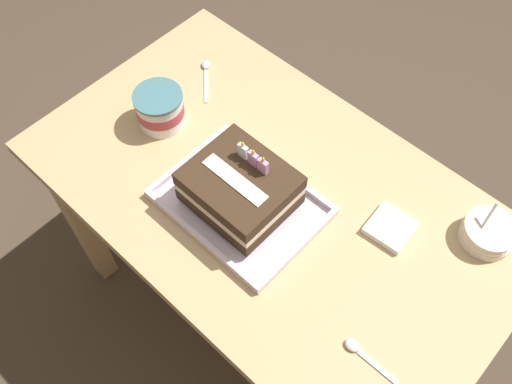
{
  "coord_description": "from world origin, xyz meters",
  "views": [
    {
      "loc": [
        0.45,
        -0.54,
        1.84
      ],
      "look_at": [
        -0.01,
        -0.04,
        0.77
      ],
      "focal_mm": 39.35,
      "sensor_mm": 36.0,
      "label": 1
    }
  ],
  "objects_px": {
    "bowl_stack": "(488,233)",
    "serving_spoon_near_tray": "(206,71)",
    "napkin_pile": "(390,228)",
    "serving_spoon_by_bowls": "(358,350)",
    "birthday_cake": "(240,188)",
    "ice_cream_tub": "(160,109)",
    "foil_tray": "(241,204)"
  },
  "relations": [
    {
      "from": "foil_tray",
      "to": "serving_spoon_near_tray",
      "type": "relative_size",
      "value": 3.02
    },
    {
      "from": "ice_cream_tub",
      "to": "napkin_pile",
      "type": "relative_size",
      "value": 1.21
    },
    {
      "from": "serving_spoon_by_bowls",
      "to": "napkin_pile",
      "type": "distance_m",
      "value": 0.29
    },
    {
      "from": "foil_tray",
      "to": "bowl_stack",
      "type": "distance_m",
      "value": 0.55
    },
    {
      "from": "foil_tray",
      "to": "serving_spoon_near_tray",
      "type": "distance_m",
      "value": 0.43
    },
    {
      "from": "napkin_pile",
      "to": "serving_spoon_by_bowls",
      "type": "bearing_deg",
      "value": -66.81
    },
    {
      "from": "birthday_cake",
      "to": "serving_spoon_by_bowls",
      "type": "xyz_separation_m",
      "value": [
        0.4,
        -0.09,
        -0.07
      ]
    },
    {
      "from": "bowl_stack",
      "to": "foil_tray",
      "type": "bearing_deg",
      "value": -145.89
    },
    {
      "from": "serving_spoon_by_bowls",
      "to": "napkin_pile",
      "type": "height_order",
      "value": "napkin_pile"
    },
    {
      "from": "serving_spoon_by_bowls",
      "to": "napkin_pile",
      "type": "bearing_deg",
      "value": 113.19
    },
    {
      "from": "bowl_stack",
      "to": "serving_spoon_near_tray",
      "type": "height_order",
      "value": "bowl_stack"
    },
    {
      "from": "foil_tray",
      "to": "ice_cream_tub",
      "type": "bearing_deg",
      "value": 172.06
    },
    {
      "from": "serving_spoon_near_tray",
      "to": "serving_spoon_by_bowls",
      "type": "height_order",
      "value": "same"
    },
    {
      "from": "birthday_cake",
      "to": "bowl_stack",
      "type": "distance_m",
      "value": 0.55
    },
    {
      "from": "napkin_pile",
      "to": "serving_spoon_near_tray",
      "type": "bearing_deg",
      "value": 174.81
    },
    {
      "from": "bowl_stack",
      "to": "serving_spoon_by_bowls",
      "type": "height_order",
      "value": "bowl_stack"
    },
    {
      "from": "birthday_cake",
      "to": "serving_spoon_by_bowls",
      "type": "bearing_deg",
      "value": -12.05
    },
    {
      "from": "bowl_stack",
      "to": "napkin_pile",
      "type": "distance_m",
      "value": 0.21
    },
    {
      "from": "napkin_pile",
      "to": "birthday_cake",
      "type": "bearing_deg",
      "value": -147.97
    },
    {
      "from": "birthday_cake",
      "to": "bowl_stack",
      "type": "height_order",
      "value": "birthday_cake"
    },
    {
      "from": "serving_spoon_by_bowls",
      "to": "bowl_stack",
      "type": "bearing_deg",
      "value": 82.44
    },
    {
      "from": "birthday_cake",
      "to": "serving_spoon_near_tray",
      "type": "distance_m",
      "value": 0.44
    },
    {
      "from": "bowl_stack",
      "to": "serving_spoon_near_tray",
      "type": "relative_size",
      "value": 1.01
    },
    {
      "from": "birthday_cake",
      "to": "ice_cream_tub",
      "type": "height_order",
      "value": "birthday_cake"
    },
    {
      "from": "serving_spoon_by_bowls",
      "to": "serving_spoon_near_tray",
      "type": "bearing_deg",
      "value": 156.89
    },
    {
      "from": "bowl_stack",
      "to": "napkin_pile",
      "type": "bearing_deg",
      "value": -142.57
    },
    {
      "from": "birthday_cake",
      "to": "serving_spoon_near_tray",
      "type": "height_order",
      "value": "birthday_cake"
    },
    {
      "from": "ice_cream_tub",
      "to": "serving_spoon_near_tray",
      "type": "height_order",
      "value": "ice_cream_tub"
    },
    {
      "from": "serving_spoon_by_bowls",
      "to": "napkin_pile",
      "type": "xyz_separation_m",
      "value": [
        -0.11,
        0.27,
        0.0
      ]
    },
    {
      "from": "bowl_stack",
      "to": "serving_spoon_near_tray",
      "type": "bearing_deg",
      "value": -175.2
    },
    {
      "from": "foil_tray",
      "to": "serving_spoon_by_bowls",
      "type": "relative_size",
      "value": 2.85
    },
    {
      "from": "serving_spoon_near_tray",
      "to": "serving_spoon_by_bowls",
      "type": "xyz_separation_m",
      "value": [
        0.76,
        -0.32,
        0.0
      ]
    }
  ]
}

